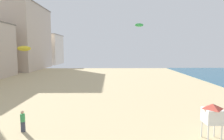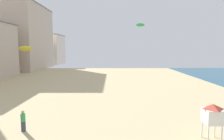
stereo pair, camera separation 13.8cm
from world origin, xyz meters
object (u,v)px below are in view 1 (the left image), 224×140
Objects in this scene: kite_yellow_parafoil at (24,48)px; kite_green_parafoil at (139,25)px; lifeguard_stand at (212,114)px; kite_flyer at (23,120)px.

kite_green_parafoil is at bearing -9.17° from kite_yellow_parafoil.
lifeguard_stand is 1.69× the size of kite_green_parafoil.
lifeguard_stand is 0.96× the size of kite_yellow_parafoil.
kite_flyer is 0.64× the size of lifeguard_stand.
kite_yellow_parafoil is at bearing 151.37° from lifeguard_stand.
kite_yellow_parafoil is 1.76× the size of kite_green_parafoil.
kite_flyer is 1.09× the size of kite_green_parafoil.
kite_flyer is 0.62× the size of kite_yellow_parafoil.
kite_yellow_parafoil is 22.29m from kite_green_parafoil.
kite_flyer is at bearing -168.08° from lifeguard_stand.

